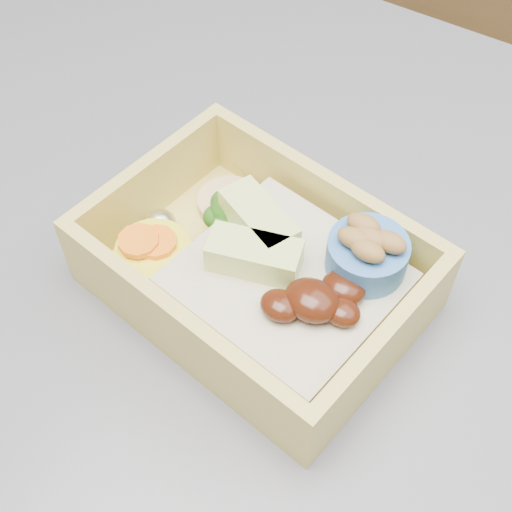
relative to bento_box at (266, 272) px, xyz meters
The scene contains 1 object.
bento_box is the anchor object (origin of this frame).
Camera 1 is at (0.25, -0.17, 1.26)m, focal length 50.00 mm.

